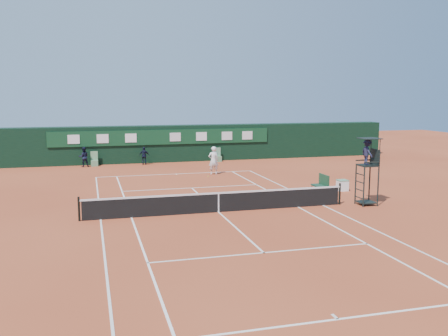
% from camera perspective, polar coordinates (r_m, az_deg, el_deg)
% --- Properties ---
extents(ground, '(90.00, 90.00, 0.00)m').
position_cam_1_polar(ground, '(23.94, -0.64, -5.07)').
color(ground, '#B44B2A').
rests_on(ground, ground).
extents(court_lines, '(11.05, 23.85, 0.01)m').
position_cam_1_polar(court_lines, '(23.94, -0.64, -5.05)').
color(court_lines, silver).
rests_on(court_lines, ground).
extents(tennis_net, '(12.90, 0.10, 1.10)m').
position_cam_1_polar(tennis_net, '(23.83, -0.64, -3.88)').
color(tennis_net, black).
rests_on(tennis_net, ground).
extents(back_wall, '(40.00, 1.65, 3.00)m').
position_cam_1_polar(back_wall, '(41.88, -7.12, 2.80)').
color(back_wall, black).
rests_on(back_wall, ground).
extents(linesman_chair_left, '(0.55, 0.50, 1.15)m').
position_cam_1_polar(linesman_chair_left, '(40.36, -14.59, 0.67)').
color(linesman_chair_left, '#5B8B60').
rests_on(linesman_chair_left, ground).
extents(linesman_chair_right, '(0.55, 0.50, 1.15)m').
position_cam_1_polar(linesman_chair_right, '(41.67, -0.71, 1.19)').
color(linesman_chair_right, '#5C8D61').
rests_on(linesman_chair_right, ground).
extents(umpire_chair, '(0.96, 0.95, 3.42)m').
position_cam_1_polar(umpire_chair, '(26.07, 16.10, 1.21)').
color(umpire_chair, black).
rests_on(umpire_chair, ground).
extents(player_bench, '(0.56, 1.20, 1.10)m').
position_cam_1_polar(player_bench, '(28.70, 11.09, -1.74)').
color(player_bench, '#173928').
rests_on(player_bench, ground).
extents(tennis_bag, '(0.60, 0.92, 0.32)m').
position_cam_1_polar(tennis_bag, '(27.55, 11.92, -3.11)').
color(tennis_bag, black).
rests_on(tennis_bag, ground).
extents(cooler, '(0.57, 0.57, 0.65)m').
position_cam_1_polar(cooler, '(29.91, 13.37, -1.92)').
color(cooler, white).
rests_on(cooler, ground).
extents(tennis_ball, '(0.07, 0.07, 0.07)m').
position_cam_1_polar(tennis_ball, '(33.98, -1.82, -0.96)').
color(tennis_ball, yellow).
rests_on(tennis_ball, ground).
extents(player, '(0.74, 0.50, 1.98)m').
position_cam_1_polar(player, '(34.88, -1.21, 0.87)').
color(player, white).
rests_on(player, ground).
extents(ball_kid_left, '(0.83, 0.69, 1.55)m').
position_cam_1_polar(ball_kid_left, '(40.01, -15.73, 1.22)').
color(ball_kid_left, black).
rests_on(ball_kid_left, ground).
extents(ball_kid_right, '(0.89, 0.53, 1.43)m').
position_cam_1_polar(ball_kid_right, '(40.26, -9.10, 1.39)').
color(ball_kid_right, black).
rests_on(ball_kid_right, ground).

